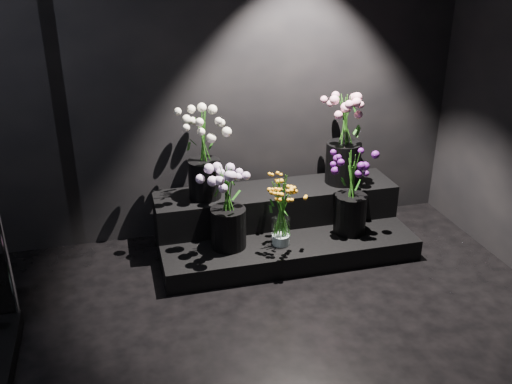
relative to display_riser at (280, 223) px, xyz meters
name	(u,v)px	position (x,y,z in m)	size (l,w,h in m)	color
wall_back	(211,62)	(-0.44, 0.38, 1.22)	(4.00, 4.00, 0.00)	black
display_riser	(280,223)	(0.00, 0.00, 0.00)	(1.93, 0.86, 0.43)	black
bouquet_orange_bells	(281,211)	(-0.08, -0.29, 0.26)	(0.28, 0.28, 0.53)	white
bouquet_lilac	(228,203)	(-0.46, -0.22, 0.34)	(0.45, 0.45, 0.63)	black
bouquet_purple	(352,190)	(0.49, -0.23, 0.33)	(0.39, 0.39, 0.64)	black
bouquet_cream_roses	(203,149)	(-0.57, 0.11, 0.64)	(0.46, 0.46, 0.66)	black
bouquet_pink_roses	(345,133)	(0.56, 0.12, 0.66)	(0.41, 0.41, 0.73)	black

